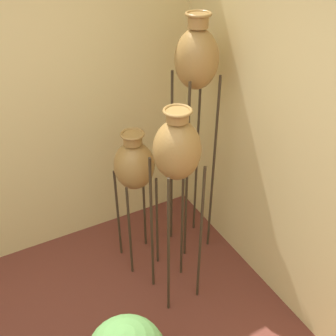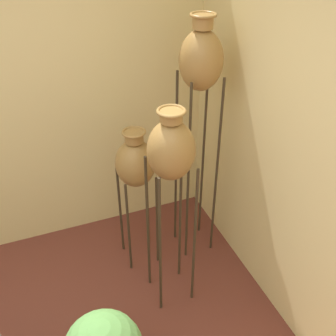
# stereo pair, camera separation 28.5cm
# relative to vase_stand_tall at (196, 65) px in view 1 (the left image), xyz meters

# --- Properties ---
(vase_stand_tall) EXTENTS (0.30, 0.30, 1.99)m
(vase_stand_tall) POSITION_rel_vase_stand_tall_xyz_m (0.00, 0.00, 0.00)
(vase_stand_tall) COLOR #382D1E
(vase_stand_tall) RESTS_ON ground_plane
(vase_stand_medium) EXTENTS (0.30, 0.30, 1.58)m
(vase_stand_medium) POSITION_rel_vase_stand_tall_xyz_m (-0.39, -0.42, -0.37)
(vase_stand_medium) COLOR #382D1E
(vase_stand_medium) RESTS_ON ground_plane
(vase_stand_short) EXTENTS (0.30, 0.30, 1.23)m
(vase_stand_short) POSITION_rel_vase_stand_tall_xyz_m (-0.49, 0.03, -0.70)
(vase_stand_short) COLOR #382D1E
(vase_stand_short) RESTS_ON ground_plane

